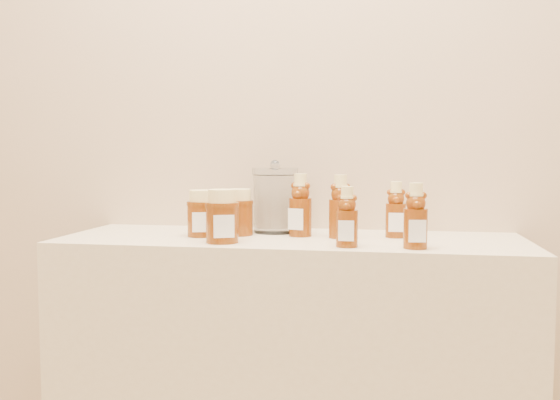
% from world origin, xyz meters
% --- Properties ---
extents(wall_back, '(3.50, 0.02, 2.70)m').
position_xyz_m(wall_back, '(0.00, 1.75, 1.35)').
color(wall_back, tan).
rests_on(wall_back, ground).
extents(bear_bottle_back_left, '(0.08, 0.08, 0.19)m').
position_xyz_m(bear_bottle_back_left, '(0.02, 1.58, 0.99)').
color(bear_bottle_back_left, '#5D2507').
rests_on(bear_bottle_back_left, display_table).
extents(bear_bottle_back_mid, '(0.08, 0.08, 0.19)m').
position_xyz_m(bear_bottle_back_mid, '(0.13, 1.56, 0.99)').
color(bear_bottle_back_mid, '#5D2507').
rests_on(bear_bottle_back_mid, display_table).
extents(bear_bottle_back_right, '(0.06, 0.06, 0.17)m').
position_xyz_m(bear_bottle_back_right, '(0.27, 1.60, 0.98)').
color(bear_bottle_back_right, '#5D2507').
rests_on(bear_bottle_back_right, display_table).
extents(bear_bottle_front_left, '(0.06, 0.06, 0.16)m').
position_xyz_m(bear_bottle_front_left, '(0.15, 1.42, 0.98)').
color(bear_bottle_front_left, '#5D2507').
rests_on(bear_bottle_front_left, display_table).
extents(bear_bottle_front_right, '(0.06, 0.06, 0.17)m').
position_xyz_m(bear_bottle_front_right, '(0.31, 1.42, 0.99)').
color(bear_bottle_front_right, '#5D2507').
rests_on(bear_bottle_front_right, display_table).
extents(honey_jar_left, '(0.10, 0.10, 0.12)m').
position_xyz_m(honey_jar_left, '(-0.24, 1.53, 0.96)').
color(honey_jar_left, '#5D2507').
rests_on(honey_jar_left, display_table).
extents(honey_jar_back, '(0.10, 0.10, 0.12)m').
position_xyz_m(honey_jar_back, '(-0.14, 1.57, 0.96)').
color(honey_jar_back, '#5D2507').
rests_on(honey_jar_back, display_table).
extents(honey_jar_front, '(0.11, 0.11, 0.13)m').
position_xyz_m(honey_jar_front, '(-0.15, 1.43, 0.97)').
color(honey_jar_front, '#5D2507').
rests_on(honey_jar_front, display_table).
extents(glass_canister, '(0.15, 0.15, 0.20)m').
position_xyz_m(glass_canister, '(-0.06, 1.65, 1.00)').
color(glass_canister, white).
rests_on(glass_canister, display_table).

